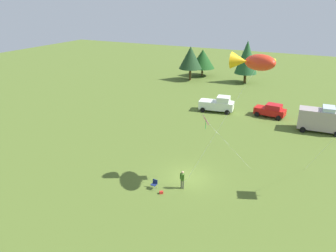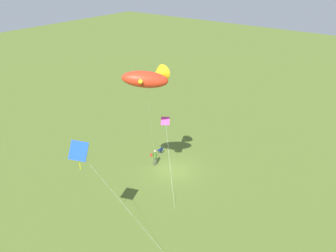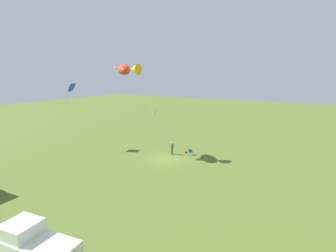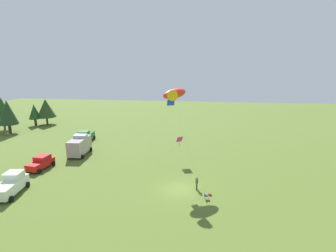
{
  "view_description": "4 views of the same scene",
  "coord_description": "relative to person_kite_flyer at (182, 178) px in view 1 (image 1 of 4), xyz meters",
  "views": [
    {
      "loc": [
        10.16,
        -25.18,
        15.92
      ],
      "look_at": [
        -2.57,
        0.82,
        4.46
      ],
      "focal_mm": 35.0,
      "sensor_mm": 36.0,
      "label": 1
    },
    {
      "loc": [
        27.36,
        20.46,
        20.25
      ],
      "look_at": [
        -0.78,
        -1.21,
        4.28
      ],
      "focal_mm": 42.0,
      "sensor_mm": 36.0,
      "label": 2
    },
    {
      "loc": [
        -16.81,
        26.74,
        10.52
      ],
      "look_at": [
        -1.27,
        1.41,
        4.63
      ],
      "focal_mm": 28.0,
      "sensor_mm": 36.0,
      "label": 3
    },
    {
      "loc": [
        -29.24,
        -2.4,
        14.77
      ],
      "look_at": [
        -0.06,
        1.4,
        7.92
      ],
      "focal_mm": 28.0,
      "sensor_mm": 36.0,
      "label": 4
    }
  ],
  "objects": [
    {
      "name": "folding_chair",
      "position": [
        -2.24,
        -1.06,
        -0.53
      ],
      "size": [
        0.5,
        0.5,
        0.82
      ],
      "rotation": [
        0.0,
        0.0,
        4.66
      ],
      "color": "navy",
      "rests_on": "ground"
    },
    {
      "name": "van_motorhome_grey",
      "position": [
        10.28,
        19.85,
        0.62
      ],
      "size": [
        5.52,
        2.86,
        3.34
      ],
      "rotation": [
        0.0,
        0.0,
        0.06
      ],
      "color": "#A69693",
      "rests_on": "ground"
    },
    {
      "name": "ground_plane",
      "position": [
        -0.27,
        2.08,
        -1.02
      ],
      "size": [
        160.0,
        160.0,
        0.0
      ],
      "primitive_type": "plane",
      "color": "#516727"
    },
    {
      "name": "backpack_on_grass",
      "position": [
        -1.3,
        -1.57,
        -0.91
      ],
      "size": [
        0.39,
        0.37,
        0.22
      ],
      "primitive_type": "cube",
      "rotation": [
        0.0,
        0.0,
        3.84
      ],
      "color": "red",
      "rests_on": "ground"
    },
    {
      "name": "person_kite_flyer",
      "position": [
        0.0,
        0.0,
        0.0
      ],
      "size": [
        0.52,
        0.43,
        1.74
      ],
      "rotation": [
        0.0,
        0.0,
        4.41
      ],
      "color": "#4A5239",
      "rests_on": "ground"
    },
    {
      "name": "kite_diamond_rainbow",
      "position": [
        1.25,
        2.35,
        4.73
      ],
      "size": [
        4.04,
        4.3,
        6.29
      ],
      "color": "#E1329A",
      "rests_on": "ground"
    },
    {
      "name": "kite_large_fish",
      "position": [
        4.63,
        3.31,
        10.07
      ],
      "size": [
        6.98,
        5.15,
        11.96
      ],
      "color": "red",
      "rests_on": "ground"
    },
    {
      "name": "treeline_distant",
      "position": [
        6.76,
        40.97,
        3.44
      ],
      "size": [
        50.86,
        11.44,
        8.21
      ],
      "color": "#4E391E",
      "rests_on": "ground"
    },
    {
      "name": "car_red_sedan",
      "position": [
        3.68,
        22.68,
        -0.07
      ],
      "size": [
        4.37,
        2.59,
        1.89
      ],
      "rotation": [
        0.0,
        0.0,
        -0.11
      ],
      "color": "red",
      "rests_on": "ground"
    },
    {
      "name": "truck_white_pickup",
      "position": [
        -3.84,
        21.64,
        0.08
      ],
      "size": [
        5.23,
        2.97,
        2.34
      ],
      "rotation": [
        0.0,
        0.0,
        0.14
      ],
      "color": "white",
      "rests_on": "ground"
    }
  ]
}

